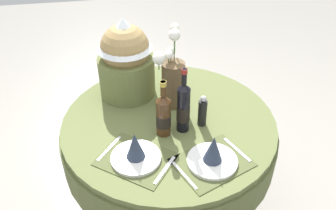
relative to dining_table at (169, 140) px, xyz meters
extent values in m
plane|color=#9E998E|center=(0.00, 0.00, -0.62)|extent=(8.00, 8.00, 0.00)
cylinder|color=#5B6638|center=(0.00, 0.00, 0.12)|extent=(1.16, 1.16, 0.04)
cylinder|color=#545D33|center=(0.00, 0.00, 0.01)|extent=(1.18, 1.18, 0.20)
cylinder|color=black|center=(0.00, 0.00, -0.24)|extent=(0.12, 0.12, 0.70)
cylinder|color=black|center=(0.00, 0.00, -0.61)|extent=(0.56, 0.56, 0.03)
cube|color=#4E562F|center=(-0.21, -0.27, 0.15)|extent=(0.43, 0.41, 0.00)
cylinder|color=white|center=(-0.21, -0.27, 0.16)|extent=(0.24, 0.24, 0.02)
cone|color=#2D384C|center=(-0.21, -0.27, 0.23)|extent=(0.09, 0.09, 0.14)
cube|color=silver|center=(-0.33, -0.17, 0.15)|extent=(0.13, 0.16, 0.00)
cube|color=silver|center=(-0.08, -0.36, 0.15)|extent=(0.13, 0.16, 0.00)
cube|color=#4E562F|center=(0.15, -0.35, 0.15)|extent=(0.41, 0.37, 0.00)
cylinder|color=white|center=(0.15, -0.35, 0.16)|extent=(0.24, 0.24, 0.02)
cone|color=#2D384C|center=(0.15, -0.35, 0.23)|extent=(0.09, 0.09, 0.14)
cube|color=silver|center=(0.00, -0.41, 0.15)|extent=(0.08, 0.18, 0.00)
cube|color=silver|center=(0.29, -0.29, 0.15)|extent=(0.09, 0.18, 0.00)
cylinder|color=brown|center=(0.05, 0.14, 0.28)|extent=(0.13, 0.13, 0.27)
sphere|color=white|center=(0.04, 0.19, 0.46)|extent=(0.04, 0.04, 0.04)
cylinder|color=#4C7038|center=(0.04, 0.19, 0.43)|extent=(0.01, 0.01, 0.04)
sphere|color=white|center=(-0.04, 0.09, 0.48)|extent=(0.07, 0.07, 0.07)
cylinder|color=#4C7038|center=(-0.04, 0.09, 0.43)|extent=(0.01, 0.01, 0.04)
sphere|color=white|center=(0.08, 0.25, 0.56)|extent=(0.05, 0.05, 0.05)
cylinder|color=#4C7038|center=(0.08, 0.25, 0.48)|extent=(0.01, 0.01, 0.14)
sphere|color=white|center=(0.06, 0.18, 0.56)|extent=(0.06, 0.06, 0.06)
cylinder|color=#4C7038|center=(0.06, 0.18, 0.47)|extent=(0.01, 0.01, 0.13)
sphere|color=white|center=(0.03, 0.16, 0.46)|extent=(0.05, 0.05, 0.05)
cylinder|color=#4C7038|center=(0.03, 0.16, 0.43)|extent=(0.01, 0.01, 0.03)
cylinder|color=#422814|center=(-0.05, -0.10, 0.25)|extent=(0.07, 0.07, 0.20)
cylinder|color=black|center=(-0.05, -0.10, 0.23)|extent=(0.08, 0.08, 0.07)
cone|color=#422814|center=(-0.05, -0.10, 0.36)|extent=(0.07, 0.07, 0.03)
cylinder|color=#422814|center=(-0.05, -0.10, 0.42)|extent=(0.03, 0.03, 0.08)
cylinder|color=#B29933|center=(-0.05, -0.10, 0.45)|extent=(0.03, 0.03, 0.02)
cylinder|color=black|center=(0.06, -0.09, 0.27)|extent=(0.07, 0.07, 0.25)
cylinder|color=black|center=(0.06, -0.09, 0.25)|extent=(0.07, 0.07, 0.09)
cone|color=black|center=(0.06, -0.09, 0.41)|extent=(0.07, 0.07, 0.03)
cylinder|color=black|center=(0.06, -0.09, 0.47)|extent=(0.03, 0.03, 0.08)
cylinder|color=maroon|center=(0.06, -0.09, 0.50)|extent=(0.03, 0.03, 0.02)
cylinder|color=black|center=(0.17, -0.06, 0.22)|extent=(0.05, 0.05, 0.15)
sphere|color=#B7B7BC|center=(0.17, -0.06, 0.31)|extent=(0.03, 0.03, 0.03)
cylinder|color=olive|center=(-0.20, 0.30, 0.26)|extent=(0.33, 0.33, 0.24)
sphere|color=#9E7F4C|center=(-0.20, 0.30, 0.44)|extent=(0.28, 0.28, 0.28)
cone|color=silver|center=(-0.20, 0.30, 0.53)|extent=(0.31, 0.31, 0.18)
camera|label=1|loc=(-0.26, -1.49, 1.37)|focal=38.36mm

